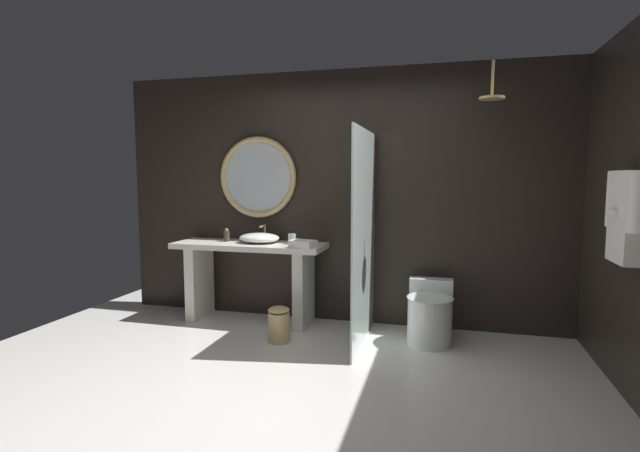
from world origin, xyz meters
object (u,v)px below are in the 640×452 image
Objects in this scene: rain_shower_head at (492,95)px; tumbler_cup at (292,239)px; round_wall_mirror at (258,177)px; hanging_bathrobe at (627,211)px; soap_dispenser at (227,236)px; toilet at (430,315)px; vessel_sink at (259,238)px; folded_hand_towel at (303,244)px; waste_bin at (279,324)px.

tumbler_cup is at bearing 174.68° from rain_shower_head.
hanging_bathrobe is at bearing -22.65° from round_wall_mirror.
toilet is (2.12, -0.20, -0.64)m from soap_dispenser.
vessel_sink is 0.75× the size of toilet.
round_wall_mirror is (0.28, 0.20, 0.62)m from soap_dispenser.
round_wall_mirror is 2.44m from rain_shower_head.
vessel_sink is 0.49× the size of round_wall_mirror.
round_wall_mirror reaches higher than tumbler_cup.
toilet is 1.36m from folded_hand_towel.
folded_hand_towel is at bearing 69.13° from waste_bin.
folded_hand_towel is (0.91, -0.21, -0.03)m from soap_dispenser.
hanging_bathrobe reaches higher than toilet.
vessel_sink is 1.80× the size of folded_hand_towel.
soap_dispenser is 3.56m from hanging_bathrobe.
hanging_bathrobe is (0.78, -0.90, -0.92)m from rain_shower_head.
waste_bin is at bearing -35.21° from soap_dispenser.
round_wall_mirror is 2.62× the size of waste_bin.
waste_bin is (0.40, -0.53, -0.72)m from vessel_sink.
round_wall_mirror reaches higher than vessel_sink.
round_wall_mirror reaches higher than waste_bin.
soap_dispenser reaches higher than tumbler_cup.
hanging_bathrobe is at bearing -19.75° from vessel_sink.
folded_hand_towel is at bearing -19.71° from vessel_sink.
tumbler_cup is at bearing -1.09° from soap_dispenser.
round_wall_mirror reaches higher than hanging_bathrobe.
toilet is 1.39m from waste_bin.
toilet is (1.74, -0.19, -0.63)m from vessel_sink.
rain_shower_head is 0.49× the size of hanging_bathrobe.
soap_dispenser is 0.41× the size of waste_bin.
folded_hand_towel reaches higher than toilet.
hanging_bathrobe is (3.37, -1.09, 0.40)m from soap_dispenser.
soap_dispenser reaches higher than toilet.
folded_hand_towel is at bearing -47.61° from tumbler_cup.
vessel_sink reaches higher than waste_bin.
round_wall_mirror reaches higher than soap_dispenser.
tumbler_cup is 0.73m from soap_dispenser.
waste_bin is (-2.59, 0.54, -1.13)m from hanging_bathrobe.
soap_dispenser is 1.20m from waste_bin.
soap_dispenser is at bearing 162.07° from hanging_bathrobe.
hanging_bathrobe is 1.85m from toilet.
folded_hand_towel is at bearing -12.82° from soap_dispenser.
round_wall_mirror is at bearing 123.68° from waste_bin.
rain_shower_head is at bearing -4.12° from soap_dispenser.
waste_bin is (0.50, -0.75, -1.34)m from round_wall_mirror.
folded_hand_towel reaches higher than waste_bin.
rain_shower_head is 2.01m from toilet.
waste_bin is 1.41× the size of folded_hand_towel.
soap_dispenser is 0.58× the size of folded_hand_towel.
hanging_bathrobe is 2.64m from folded_hand_towel.
waste_bin is (-1.34, -0.35, -0.09)m from toilet.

